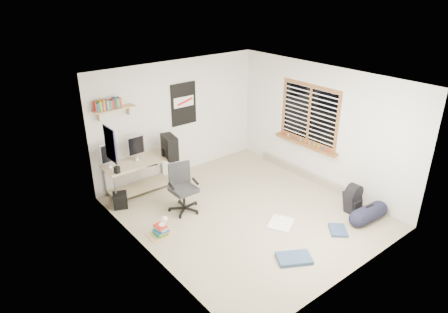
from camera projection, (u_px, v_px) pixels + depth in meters
floor at (246, 212)px, 7.49m from camera, size 4.00×4.50×0.01m
ceiling at (250, 80)px, 6.46m from camera, size 4.00×4.50×0.01m
back_wall at (178, 118)px, 8.58m from camera, size 4.00×0.01×2.50m
left_wall at (145, 185)px, 5.83m from camera, size 0.01×4.50×2.50m
right_wall at (321, 126)px, 8.12m from camera, size 0.01×4.50×2.50m
desk at (140, 175)px, 8.08m from camera, size 1.52×0.91×0.65m
monitor_left at (110, 161)px, 7.58m from camera, size 0.36×0.12×0.39m
monitor_right at (136, 153)px, 7.90m from camera, size 0.37×0.11×0.40m
pc_tower at (170, 147)px, 8.07m from camera, size 0.30×0.49×0.48m
keyboard at (148, 165)px, 7.82m from camera, size 0.38×0.17×0.02m
speaker_left at (117, 171)px, 7.42m from camera, size 0.11×0.11×0.17m
speaker_right at (164, 154)px, 8.14m from camera, size 0.10×0.10×0.18m
office_chair at (183, 187)px, 7.35m from camera, size 0.72×0.72×0.92m
wall_shelf at (114, 109)px, 7.45m from camera, size 0.80×0.22×0.24m
poster_back_wall at (184, 104)px, 8.52m from camera, size 0.62×0.03×0.92m
poster_left_wall at (110, 144)px, 6.59m from camera, size 0.02×0.42×0.60m
window at (309, 114)px, 8.22m from camera, size 0.10×1.50×1.26m
baseboard_heater at (304, 173)px, 8.78m from camera, size 0.08×2.50×0.18m
backpack at (353, 201)px, 7.47m from camera, size 0.33×0.26×0.44m
duffel_bag at (368, 214)px, 7.15m from camera, size 0.33×0.33×0.61m
tshirt at (281, 224)px, 7.10m from camera, size 0.60×0.57×0.04m
jeans_a at (294, 258)px, 6.21m from camera, size 0.63×0.55×0.06m
jeans_b at (338, 230)px, 6.90m from camera, size 0.46×0.47×0.05m
book_stack at (161, 227)px, 6.76m from camera, size 0.54×0.49×0.30m
desk_lamp at (162, 216)px, 6.67m from camera, size 0.13×0.20×0.18m
subwoofer at (120, 200)px, 7.60m from camera, size 0.34×0.34×0.29m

